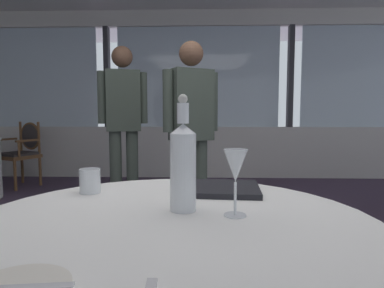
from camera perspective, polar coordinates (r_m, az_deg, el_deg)
name	(u,v)px	position (r m, az deg, el deg)	size (l,w,h in m)	color
window_wall_far	(198,112)	(5.41, 1.05, 5.66)	(9.68, 0.14, 2.74)	silver
butter_knife	(14,288)	(0.63, -28.86, -21.41)	(0.18, 0.02, 0.00)	silver
water_bottle	(183,164)	(0.96, -1.59, -3.58)	(0.08, 0.08, 0.35)	white
wine_glass	(236,168)	(0.92, 7.69, -4.20)	(0.07, 0.07, 0.19)	white
water_tumbler	(90,181)	(1.26, -17.57, -6.21)	(0.08, 0.08, 0.09)	white
menu_book	(220,188)	(1.24, 4.97, -7.82)	(0.29, 0.25, 0.02)	black
dining_chair_1_0	(23,148)	(5.37, -27.64, -0.67)	(0.64, 0.61, 0.95)	brown
diner_person_0	(123,117)	(3.60, -12.05, 4.70)	(0.51, 0.30, 1.78)	#424C42
diner_person_1	(191,125)	(2.85, -0.15, 3.42)	(0.48, 0.35, 1.68)	#424C42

